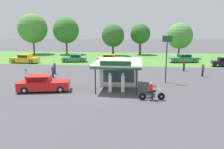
% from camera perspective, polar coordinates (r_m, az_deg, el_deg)
% --- Properties ---
extents(ground_plane, '(300.00, 300.00, 0.00)m').
position_cam_1_polar(ground_plane, '(20.52, -2.72, -5.56)').
color(ground_plane, '#424247').
extents(grass_verge_strip, '(120.00, 24.00, 0.01)m').
position_cam_1_polar(grass_verge_strip, '(49.84, 3.00, 4.31)').
color(grass_verge_strip, '#477A33').
rests_on(grass_verge_strip, ground).
extents(service_station_kiosk, '(4.79, 6.57, 3.22)m').
position_cam_1_polar(service_station_kiosk, '(24.58, 1.93, 1.13)').
color(service_station_kiosk, silver).
rests_on(service_station_kiosk, ground).
extents(gas_pump_nearside, '(0.44, 0.44, 1.94)m').
position_cam_1_polar(gas_pump_nearside, '(21.61, -0.48, -2.27)').
color(gas_pump_nearside, slate).
rests_on(gas_pump_nearside, ground).
extents(gas_pump_offside, '(0.44, 0.44, 1.97)m').
position_cam_1_polar(gas_pump_offside, '(21.49, 2.82, -2.32)').
color(gas_pump_offside, slate).
rests_on(gas_pump_offside, ground).
extents(motorcycle_with_rider, '(2.27, 0.70, 1.58)m').
position_cam_1_polar(motorcycle_with_rider, '(19.50, 10.12, -4.63)').
color(motorcycle_with_rider, black).
rests_on(motorcycle_with_rider, ground).
extents(featured_classic_sedan, '(5.41, 2.93, 1.58)m').
position_cam_1_polar(featured_classic_sedan, '(23.10, -17.27, -2.31)').
color(featured_classic_sedan, red).
rests_on(featured_classic_sedan, ground).
extents(parked_car_back_row_centre, '(5.02, 2.60, 1.49)m').
position_cam_1_polar(parked_car_back_row_centre, '(43.59, -9.58, 4.08)').
color(parked_car_back_row_centre, '#2D844C').
rests_on(parked_car_back_row_centre, ground).
extents(parked_car_back_row_left, '(5.71, 2.78, 1.59)m').
position_cam_1_polar(parked_car_back_row_left, '(44.47, 17.88, 3.90)').
color(parked_car_back_row_left, '#2D844C').
rests_on(parked_car_back_row_left, ground).
extents(parked_car_back_row_far_right, '(5.45, 2.20, 1.60)m').
position_cam_1_polar(parked_car_back_row_far_right, '(44.71, -21.53, 3.70)').
color(parked_car_back_row_far_right, gold).
rests_on(parked_car_back_row_far_right, ground).
extents(parked_car_second_row_spare, '(5.54, 2.08, 1.51)m').
position_cam_1_polar(parked_car_second_row_spare, '(42.54, -0.29, 4.10)').
color(parked_car_second_row_spare, gold).
rests_on(parked_car_second_row_spare, ground).
extents(bystander_leaning_by_kiosk, '(0.37, 0.37, 1.71)m').
position_cam_1_polar(bystander_leaning_by_kiosk, '(34.87, 18.02, 2.37)').
color(bystander_leaning_by_kiosk, black).
rests_on(bystander_leaning_by_kiosk, ground).
extents(bystander_standing_back_lot, '(0.35, 0.35, 1.60)m').
position_cam_1_polar(bystander_standing_back_lot, '(31.46, 22.29, 1.06)').
color(bystander_standing_back_lot, black).
rests_on(bystander_standing_back_lot, ground).
extents(bystander_strolling_foreground, '(0.36, 0.36, 1.65)m').
position_cam_1_polar(bystander_strolling_foreground, '(27.03, -21.27, -0.32)').
color(bystander_strolling_foreground, black).
rests_on(bystander_strolling_foreground, ground).
extents(bystander_admiring_sedan, '(0.34, 0.34, 1.60)m').
position_cam_1_polar(bystander_admiring_sedan, '(31.83, -14.53, 1.63)').
color(bystander_admiring_sedan, black).
rests_on(bystander_admiring_sedan, ground).
extents(bystander_chatting_near_pumps, '(0.34, 0.34, 1.56)m').
position_cam_1_polar(bystander_chatting_near_pumps, '(29.29, -14.98, 0.76)').
color(bystander_chatting_near_pumps, '#2D3351').
rests_on(bystander_chatting_near_pumps, ground).
extents(tree_oak_far_right, '(5.01, 5.01, 7.72)m').
position_cam_1_polar(tree_oak_far_right, '(57.05, 7.30, 10.24)').
color(tree_oak_far_right, brown).
rests_on(tree_oak_far_right, ground).
extents(tree_oak_centre, '(5.44, 5.44, 7.57)m').
position_cam_1_polar(tree_oak_centre, '(54.00, 0.26, 9.98)').
color(tree_oak_centre, brown).
rests_on(tree_oak_centre, ground).
extents(tree_oak_far_left, '(5.67, 5.67, 7.69)m').
position_cam_1_polar(tree_oak_far_left, '(51.99, 17.11, 9.39)').
color(tree_oak_far_left, brown).
rests_on(tree_oak_far_left, ground).
extents(tree_oak_left, '(6.56, 6.56, 9.37)m').
position_cam_1_polar(tree_oak_left, '(58.71, -11.72, 10.94)').
color(tree_oak_left, brown).
rests_on(tree_oak_left, ground).
extents(tree_oak_right, '(7.43, 7.43, 10.26)m').
position_cam_1_polar(tree_oak_right, '(61.19, -19.72, 10.89)').
color(tree_oak_right, brown).
rests_on(tree_oak_right, ground).
extents(roadside_pole_sign, '(1.10, 0.12, 5.39)m').
position_cam_1_polar(roadside_pole_sign, '(26.05, 13.89, 5.82)').
color(roadside_pole_sign, black).
rests_on(roadside_pole_sign, ground).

